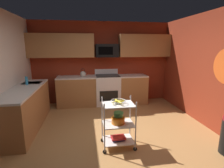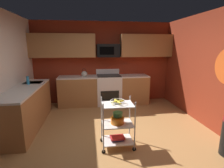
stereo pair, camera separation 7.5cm
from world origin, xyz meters
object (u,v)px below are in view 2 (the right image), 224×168
Objects in this scene: microwave at (108,51)px; rolling_cart at (117,124)px; dish_soap_bottle at (28,80)px; fruit_bowl at (118,101)px; mixing_bowl_small at (118,114)px; oven_range at (109,89)px; kettle at (84,74)px; mixing_bowl_large at (117,120)px; book_stack at (117,138)px.

rolling_cart is (-0.13, -2.58, -1.25)m from microwave.
rolling_cart is at bearing -36.94° from dish_soap_bottle.
fruit_bowl is 0.26m from mixing_bowl_small.
oven_range is 2.44m from mixing_bowl_small.
kettle is (-0.65, 2.43, 0.38)m from mixing_bowl_small.
mixing_bowl_large is at bearing -109.98° from mixing_bowl_small.
book_stack is at bearing 0.00° from mixing_bowl_large.
mixing_bowl_small is (0.01, 0.04, -0.26)m from fruit_bowl.
microwave is 1.04m from kettle.
oven_range is 4.04× the size of fruit_bowl.
mixing_bowl_large is at bearing -92.82° from microwave.
microwave is 2.78× the size of mixing_bowl_large.
oven_range is 2.48m from rolling_cart.
fruit_bowl is at bearing 0.00° from rolling_cart.
fruit_bowl is 1.08× the size of mixing_bowl_large.
microwave is 2.77m from mixing_bowl_small.
oven_range is 1.23m from microwave.
book_stack is at bearing -86.42° from fruit_bowl.
microwave is at bearing 8.13° from kettle.
rolling_cart is 3.63× the size of mixing_bowl_large.
microwave is 2.57× the size of fruit_bowl.
mixing_bowl_small is at bearing -75.14° from kettle.
mixing_bowl_large is 2.51m from dish_soap_bottle.
mixing_bowl_large is at bearing -75.65° from kettle.
fruit_bowl is at bearing -92.78° from microwave.
microwave is 3.50× the size of dish_soap_bottle.
fruit_bowl is 1.36× the size of dish_soap_bottle.
rolling_cart is 0.07m from mixing_bowl_large.
book_stack is (-0.13, -2.58, -1.54)m from microwave.
dish_soap_bottle is at bearing 143.06° from rolling_cart.
rolling_cart is 5.03× the size of mixing_bowl_small.
kettle is at bearing -171.87° from microwave.
mixing_bowl_small is at bearing 72.28° from fruit_bowl.
rolling_cart reaches higher than mixing_bowl_large.
mixing_bowl_small is (-0.11, -2.44, 0.14)m from oven_range.
fruit_bowl is at bearing 0.00° from mixing_bowl_large.
dish_soap_bottle is (-1.34, -0.99, 0.02)m from kettle.
fruit_bowl reaches higher than book_stack.
dish_soap_bottle is (-1.97, 1.48, 0.86)m from book_stack.
mixing_bowl_small reaches higher than book_stack.
mixing_bowl_small is 0.68× the size of book_stack.
oven_range is at bearing 87.09° from fruit_bowl.
microwave is at bearing 87.22° from fruit_bowl.
mixing_bowl_small is (-0.11, -2.54, -1.08)m from microwave.
oven_range is 1.57× the size of microwave.
kettle is (-0.63, 2.47, 0.54)m from rolling_cart.
microwave is 0.77× the size of rolling_cart.
rolling_cart is 0.42m from fruit_bowl.
rolling_cart is 3.47× the size of kettle.
rolling_cart is 3.36× the size of fruit_bowl.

